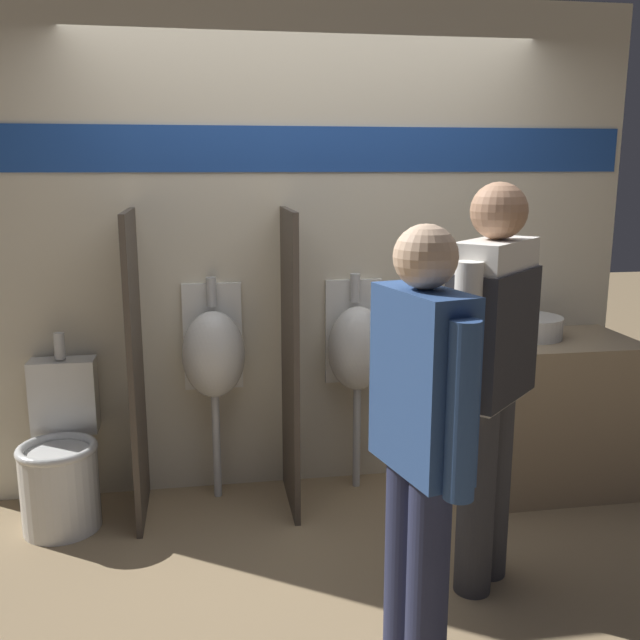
{
  "coord_description": "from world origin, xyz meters",
  "views": [
    {
      "loc": [
        -0.58,
        -3.32,
        1.82
      ],
      "look_at": [
        0.0,
        0.17,
        1.05
      ],
      "focal_mm": 40.0,
      "sensor_mm": 36.0,
      "label": 1
    }
  ],
  "objects_px": {
    "urinal_near_counter": "(214,354)",
    "sink_basin": "(529,327)",
    "urinal_far": "(357,348)",
    "toilet": "(61,463)",
    "person_in_vest": "(491,361)",
    "cell_phone": "(498,346)",
    "person_with_lanyard": "(420,438)"
  },
  "relations": [
    {
      "from": "urinal_near_counter",
      "to": "sink_basin",
      "type": "bearing_deg",
      "value": -3.82
    },
    {
      "from": "sink_basin",
      "to": "urinal_far",
      "type": "bearing_deg",
      "value": 173.04
    },
    {
      "from": "urinal_far",
      "to": "toilet",
      "type": "distance_m",
      "value": 1.68
    },
    {
      "from": "urinal_far",
      "to": "person_in_vest",
      "type": "xyz_separation_m",
      "value": [
        0.34,
        -1.06,
        0.2
      ]
    },
    {
      "from": "toilet",
      "to": "cell_phone",
      "type": "bearing_deg",
      "value": -2.92
    },
    {
      "from": "person_with_lanyard",
      "to": "person_in_vest",
      "type": "bearing_deg",
      "value": -56.75
    },
    {
      "from": "sink_basin",
      "to": "person_with_lanyard",
      "type": "relative_size",
      "value": 0.22
    },
    {
      "from": "cell_phone",
      "to": "urinal_near_counter",
      "type": "height_order",
      "value": "urinal_near_counter"
    },
    {
      "from": "urinal_near_counter",
      "to": "toilet",
      "type": "bearing_deg",
      "value": -167.11
    },
    {
      "from": "sink_basin",
      "to": "urinal_near_counter",
      "type": "height_order",
      "value": "urinal_near_counter"
    },
    {
      "from": "urinal_far",
      "to": "person_with_lanyard",
      "type": "xyz_separation_m",
      "value": [
        -0.12,
        -1.56,
        0.08
      ]
    },
    {
      "from": "person_with_lanyard",
      "to": "urinal_far",
      "type": "bearing_deg",
      "value": -18.53
    },
    {
      "from": "urinal_far",
      "to": "person_with_lanyard",
      "type": "distance_m",
      "value": 1.56
    },
    {
      "from": "urinal_far",
      "to": "person_in_vest",
      "type": "height_order",
      "value": "person_in_vest"
    },
    {
      "from": "cell_phone",
      "to": "person_with_lanyard",
      "type": "relative_size",
      "value": 0.09
    },
    {
      "from": "urinal_near_counter",
      "to": "cell_phone",
      "type": "bearing_deg",
      "value": -11.28
    },
    {
      "from": "cell_phone",
      "to": "urinal_far",
      "type": "height_order",
      "value": "urinal_far"
    },
    {
      "from": "cell_phone",
      "to": "urinal_near_counter",
      "type": "xyz_separation_m",
      "value": [
        -1.5,
        0.3,
        -0.06
      ]
    },
    {
      "from": "urinal_near_counter",
      "to": "person_with_lanyard",
      "type": "height_order",
      "value": "person_with_lanyard"
    },
    {
      "from": "cell_phone",
      "to": "urinal_far",
      "type": "distance_m",
      "value": 0.77
    },
    {
      "from": "cell_phone",
      "to": "person_in_vest",
      "type": "xyz_separation_m",
      "value": [
        -0.37,
        -0.76,
        0.14
      ]
    },
    {
      "from": "sink_basin",
      "to": "cell_phone",
      "type": "relative_size",
      "value": 2.61
    },
    {
      "from": "cell_phone",
      "to": "urinal_far",
      "type": "xyz_separation_m",
      "value": [
        -0.7,
        0.3,
        -0.06
      ]
    },
    {
      "from": "cell_phone",
      "to": "urinal_near_counter",
      "type": "relative_size",
      "value": 0.11
    },
    {
      "from": "urinal_far",
      "to": "cell_phone",
      "type": "bearing_deg",
      "value": -23.03
    },
    {
      "from": "person_with_lanyard",
      "to": "sink_basin",
      "type": "bearing_deg",
      "value": -51.03
    },
    {
      "from": "person_in_vest",
      "to": "person_with_lanyard",
      "type": "xyz_separation_m",
      "value": [
        -0.46,
        -0.5,
        -0.12
      ]
    },
    {
      "from": "sink_basin",
      "to": "toilet",
      "type": "distance_m",
      "value": 2.62
    },
    {
      "from": "urinal_far",
      "to": "person_with_lanyard",
      "type": "bearing_deg",
      "value": -94.44
    },
    {
      "from": "sink_basin",
      "to": "toilet",
      "type": "relative_size",
      "value": 0.38
    },
    {
      "from": "person_in_vest",
      "to": "toilet",
      "type": "bearing_deg",
      "value": 111.39
    },
    {
      "from": "cell_phone",
      "to": "person_with_lanyard",
      "type": "xyz_separation_m",
      "value": [
        -0.82,
        -1.26,
        0.02
      ]
    }
  ]
}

